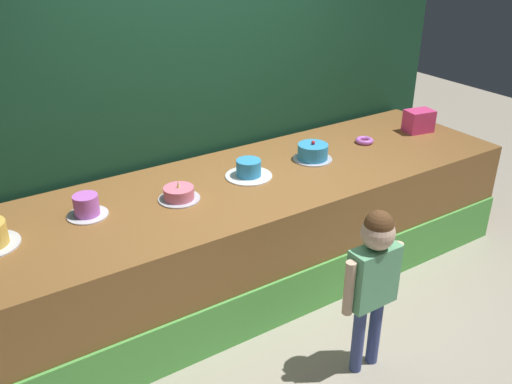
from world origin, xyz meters
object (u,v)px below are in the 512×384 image
at_px(child_figure, 374,271).
at_px(cake_right, 249,170).
at_px(cake_far_right, 313,152).
at_px(cake_left, 87,207).
at_px(pink_box, 419,121).
at_px(cake_center, 179,194).
at_px(donut, 364,141).

height_order(child_figure, cake_right, child_figure).
bearing_deg(child_figure, cake_far_right, 67.16).
xyz_separation_m(child_figure, cake_left, (-1.24, 1.31, 0.19)).
height_order(child_figure, pink_box, child_figure).
relative_size(child_figure, cake_left, 4.25).
height_order(child_figure, cake_far_right, child_figure).
bearing_deg(cake_left, pink_box, -1.30).
xyz_separation_m(cake_center, cake_far_right, (1.18, 0.05, 0.02)).
xyz_separation_m(pink_box, cake_far_right, (-1.18, 0.00, -0.04)).
bearing_deg(cake_center, cake_left, 169.15).
bearing_deg(child_figure, donut, 49.28).
xyz_separation_m(donut, cake_right, (-1.18, -0.04, 0.03)).
bearing_deg(cake_center, cake_far_right, 2.46).
height_order(pink_box, cake_center, pink_box).
bearing_deg(donut, cake_center, -176.91).
xyz_separation_m(cake_left, cake_far_right, (1.76, -0.06, -0.00)).
bearing_deg(cake_far_right, cake_center, -177.54).
bearing_deg(pink_box, cake_center, -178.89).
relative_size(pink_box, donut, 1.57).
relative_size(pink_box, cake_right, 0.69).
distance_m(child_figure, cake_far_right, 1.37).
bearing_deg(cake_center, child_figure, -61.57).
distance_m(cake_center, cake_right, 0.59).
relative_size(donut, cake_center, 0.53).
bearing_deg(donut, child_figure, -130.72).
bearing_deg(child_figure, pink_box, 36.19).
height_order(donut, cake_left, cake_left).
xyz_separation_m(donut, cake_left, (-2.35, 0.02, 0.04)).
xyz_separation_m(donut, cake_center, (-1.76, -0.10, 0.02)).
relative_size(cake_right, cake_far_right, 1.12).
bearing_deg(donut, cake_left, 179.57).
distance_m(donut, cake_far_right, 0.59).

